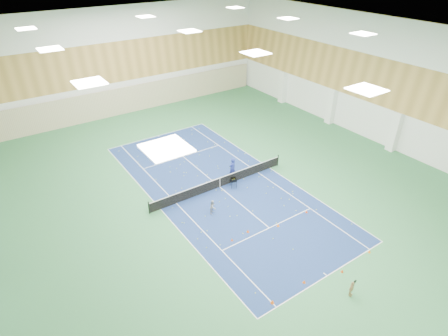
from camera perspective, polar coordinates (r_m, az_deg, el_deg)
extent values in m
plane|color=#2F6E40|center=(31.45, -0.63, -2.93)|extent=(40.00, 40.00, 0.00)
cube|color=navy|center=(31.45, -0.63, -2.92)|extent=(10.97, 23.77, 0.01)
cube|color=#C6B793|center=(46.76, -14.43, 10.03)|extent=(35.40, 0.16, 3.20)
imported|color=navy|center=(32.16, 1.27, -0.05)|extent=(0.79, 0.60, 1.95)
imported|color=#9898A0|center=(28.28, -1.71, -5.92)|extent=(0.69, 0.66, 1.13)
imported|color=tan|center=(23.71, 18.85, -17.02)|extent=(0.68, 0.46, 1.07)
cone|color=#E34B0B|center=(26.15, 1.23, -10.84)|extent=(0.18, 0.18, 0.20)
cone|color=#FE4B0D|center=(26.86, 3.67, -9.55)|extent=(0.21, 0.21, 0.23)
cone|color=orange|center=(27.57, 8.25, -8.60)|extent=(0.22, 0.22, 0.24)
cone|color=#E23E0B|center=(29.24, 12.47, -6.47)|extent=(0.20, 0.20, 0.22)
cone|color=#FE600D|center=(22.66, 7.39, -19.54)|extent=(0.23, 0.23, 0.25)
cone|color=#FA5F0D|center=(23.97, 12.13, -16.56)|extent=(0.20, 0.20, 0.22)
cone|color=#DF3E0B|center=(25.17, 17.58, -14.72)|extent=(0.18, 0.18, 0.20)
cone|color=orange|center=(27.07, 21.30, -11.74)|extent=(0.18, 0.18, 0.20)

